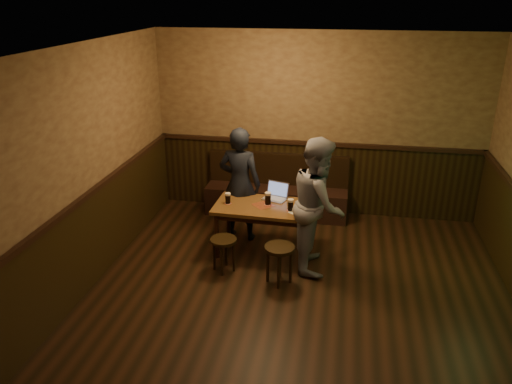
{
  "coord_description": "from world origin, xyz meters",
  "views": [
    {
      "loc": [
        0.42,
        -4.45,
        3.34
      ],
      "look_at": [
        -0.66,
        1.39,
        0.91
      ],
      "focal_mm": 35.0,
      "sensor_mm": 36.0,
      "label": 1
    }
  ],
  "objects_px": {
    "pub_table": "(263,211)",
    "laptop": "(276,194)",
    "stool_left": "(224,245)",
    "stool_right": "(279,254)",
    "pint_left": "(228,198)",
    "person_grey": "(318,204)",
    "pint_right": "(290,205)",
    "bench": "(277,195)",
    "person_suit": "(240,184)",
    "pint_mid": "(268,198)"
  },
  "relations": [
    {
      "from": "pint_left",
      "to": "laptop",
      "type": "relative_size",
      "value": 0.41
    },
    {
      "from": "bench",
      "to": "person_suit",
      "type": "relative_size",
      "value": 1.35
    },
    {
      "from": "pint_left",
      "to": "person_grey",
      "type": "height_order",
      "value": "person_grey"
    },
    {
      "from": "pint_right",
      "to": "stool_left",
      "type": "bearing_deg",
      "value": -147.99
    },
    {
      "from": "pint_mid",
      "to": "pint_right",
      "type": "xyz_separation_m",
      "value": [
        0.32,
        -0.14,
        -0.01
      ]
    },
    {
      "from": "pub_table",
      "to": "laptop",
      "type": "relative_size",
      "value": 3.53
    },
    {
      "from": "bench",
      "to": "pub_table",
      "type": "height_order",
      "value": "bench"
    },
    {
      "from": "bench",
      "to": "person_suit",
      "type": "distance_m",
      "value": 1.1
    },
    {
      "from": "pub_table",
      "to": "person_suit",
      "type": "relative_size",
      "value": 0.8
    },
    {
      "from": "pub_table",
      "to": "stool_left",
      "type": "distance_m",
      "value": 0.75
    },
    {
      "from": "person_suit",
      "to": "bench",
      "type": "bearing_deg",
      "value": -108.03
    },
    {
      "from": "laptop",
      "to": "person_grey",
      "type": "distance_m",
      "value": 0.79
    },
    {
      "from": "pint_left",
      "to": "person_grey",
      "type": "xyz_separation_m",
      "value": [
        1.21,
        -0.21,
        0.1
      ]
    },
    {
      "from": "pint_right",
      "to": "person_grey",
      "type": "xyz_separation_m",
      "value": [
        0.36,
        -0.13,
        0.09
      ]
    },
    {
      "from": "person_suit",
      "to": "pint_right",
      "type": "bearing_deg",
      "value": 154.27
    },
    {
      "from": "pub_table",
      "to": "pint_right",
      "type": "relative_size",
      "value": 8.14
    },
    {
      "from": "bench",
      "to": "person_suit",
      "type": "bearing_deg",
      "value": -113.71
    },
    {
      "from": "pint_left",
      "to": "pint_right",
      "type": "bearing_deg",
      "value": -5.1
    },
    {
      "from": "stool_left",
      "to": "laptop",
      "type": "distance_m",
      "value": 1.07
    },
    {
      "from": "stool_left",
      "to": "person_grey",
      "type": "height_order",
      "value": "person_grey"
    },
    {
      "from": "stool_left",
      "to": "pint_mid",
      "type": "distance_m",
      "value": 0.88
    },
    {
      "from": "stool_left",
      "to": "pint_left",
      "type": "height_order",
      "value": "pint_left"
    },
    {
      "from": "pint_mid",
      "to": "bench",
      "type": "bearing_deg",
      "value": 92.57
    },
    {
      "from": "stool_right",
      "to": "pub_table",
      "type": "bearing_deg",
      "value": 113.74
    },
    {
      "from": "laptop",
      "to": "person_grey",
      "type": "relative_size",
      "value": 0.21
    },
    {
      "from": "bench",
      "to": "pint_left",
      "type": "distance_m",
      "value": 1.44
    },
    {
      "from": "bench",
      "to": "stool_left",
      "type": "relative_size",
      "value": 4.89
    },
    {
      "from": "pub_table",
      "to": "pint_left",
      "type": "distance_m",
      "value": 0.5
    },
    {
      "from": "pub_table",
      "to": "laptop",
      "type": "bearing_deg",
      "value": 65.19
    },
    {
      "from": "person_suit",
      "to": "laptop",
      "type": "bearing_deg",
      "value": 174.72
    },
    {
      "from": "stool_right",
      "to": "pint_right",
      "type": "relative_size",
      "value": 3.09
    },
    {
      "from": "bench",
      "to": "person_grey",
      "type": "relative_size",
      "value": 1.29
    },
    {
      "from": "pub_table",
      "to": "pint_right",
      "type": "bearing_deg",
      "value": -13.91
    },
    {
      "from": "pub_table",
      "to": "stool_right",
      "type": "distance_m",
      "value": 0.83
    },
    {
      "from": "person_grey",
      "to": "pub_table",
      "type": "bearing_deg",
      "value": 68.17
    },
    {
      "from": "bench",
      "to": "person_grey",
      "type": "bearing_deg",
      "value": -63.8
    },
    {
      "from": "bench",
      "to": "pub_table",
      "type": "distance_m",
      "value": 1.29
    },
    {
      "from": "bench",
      "to": "laptop",
      "type": "xyz_separation_m",
      "value": [
        0.13,
        -0.99,
        0.43
      ]
    },
    {
      "from": "bench",
      "to": "pint_left",
      "type": "relative_size",
      "value": 14.56
    },
    {
      "from": "laptop",
      "to": "pub_table",
      "type": "bearing_deg",
      "value": -99.81
    },
    {
      "from": "pint_right",
      "to": "stool_right",
      "type": "bearing_deg",
      "value": -94.34
    },
    {
      "from": "stool_left",
      "to": "stool_right",
      "type": "height_order",
      "value": "stool_right"
    },
    {
      "from": "pub_table",
      "to": "laptop",
      "type": "height_order",
      "value": "laptop"
    },
    {
      "from": "pint_mid",
      "to": "person_suit",
      "type": "relative_size",
      "value": 0.11
    },
    {
      "from": "person_suit",
      "to": "pub_table",
      "type": "bearing_deg",
      "value": 142.93
    },
    {
      "from": "pub_table",
      "to": "person_grey",
      "type": "bearing_deg",
      "value": -16.02
    },
    {
      "from": "bench",
      "to": "pint_mid",
      "type": "bearing_deg",
      "value": -87.43
    },
    {
      "from": "bench",
      "to": "stool_right",
      "type": "height_order",
      "value": "bench"
    },
    {
      "from": "stool_left",
      "to": "laptop",
      "type": "relative_size",
      "value": 1.22
    },
    {
      "from": "stool_left",
      "to": "pint_right",
      "type": "height_order",
      "value": "pint_right"
    }
  ]
}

